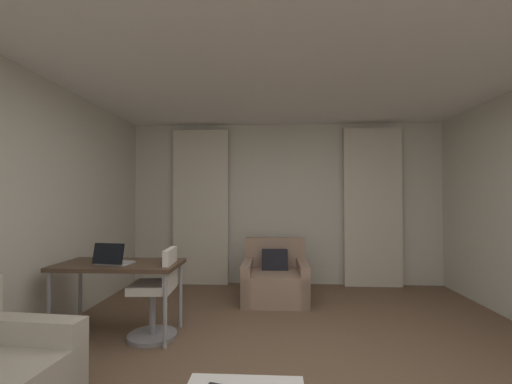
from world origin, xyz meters
name	(u,v)px	position (x,y,z in m)	size (l,w,h in m)	color
wall_window	(285,204)	(0.00, 3.03, 1.30)	(5.12, 0.06, 2.60)	beige
ceiling	(299,30)	(0.00, 0.00, 2.63)	(5.12, 6.12, 0.06)	white
curtain_left_panel	(201,207)	(-1.38, 2.90, 1.25)	(0.90, 0.06, 2.50)	beige
curtain_right_panel	(373,207)	(1.38, 2.90, 1.25)	(0.90, 0.06, 2.50)	beige
armchair	(275,280)	(-0.17, 2.14, 0.26)	(0.87, 0.86, 0.81)	#997A66
desk	(119,270)	(-1.75, 0.84, 0.66)	(1.21, 0.61, 0.73)	#4C3828
desk_chair	(157,298)	(-1.35, 0.82, 0.39)	(0.48, 0.48, 0.88)	gray
laptop	(113,260)	(-1.77, 0.75, 0.77)	(0.35, 0.29, 0.22)	#ADADB2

